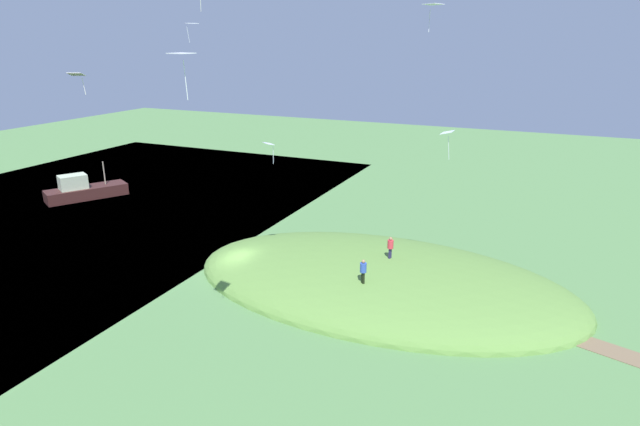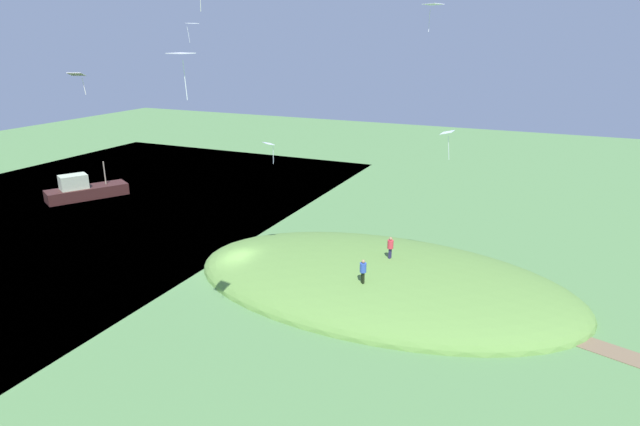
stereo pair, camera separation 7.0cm
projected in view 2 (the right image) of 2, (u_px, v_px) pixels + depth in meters
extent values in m
plane|color=#527E46|center=(235.00, 271.00, 41.73)|extent=(160.00, 160.00, 0.00)
cube|color=navy|center=(19.00, 230.00, 51.38)|extent=(44.11, 80.00, 0.40)
ellipsoid|color=#5D873D|center=(379.00, 284.00, 39.57)|extent=(29.11, 16.79, 4.19)
cube|color=#3B1D1B|center=(87.00, 192.00, 60.94)|extent=(6.54, 8.87, 1.29)
cube|color=#ABB99A|center=(73.00, 182.00, 59.76)|extent=(3.03, 3.42, 1.59)
cylinder|color=gray|center=(105.00, 173.00, 61.56)|extent=(0.14, 0.14, 2.68)
cube|color=#29244E|center=(390.00, 253.00, 38.71)|extent=(0.19, 0.26, 0.78)
cylinder|color=#CE333F|center=(390.00, 244.00, 38.49)|extent=(0.53, 0.53, 0.62)
sphere|color=#9E6E52|center=(391.00, 239.00, 38.36)|extent=(0.23, 0.23, 0.23)
cube|color=black|center=(363.00, 278.00, 35.31)|extent=(0.27, 0.25, 0.81)
cylinder|color=#304EAD|center=(363.00, 268.00, 35.09)|extent=(0.61, 0.61, 0.64)
sphere|color=#9C7454|center=(363.00, 261.00, 34.95)|extent=(0.24, 0.24, 0.24)
cube|color=white|center=(192.00, 23.00, 46.13)|extent=(1.13, 1.25, 0.07)
cylinder|color=white|center=(188.00, 35.00, 46.31)|extent=(0.10, 0.20, 1.34)
cube|color=white|center=(447.00, 132.00, 35.77)|extent=(0.80, 1.14, 0.21)
cylinder|color=white|center=(449.00, 148.00, 36.06)|extent=(0.20, 0.07, 1.59)
cube|color=white|center=(433.00, 4.00, 30.60)|extent=(1.32, 1.23, 0.06)
cylinder|color=white|center=(429.00, 21.00, 31.12)|extent=(0.04, 0.09, 1.24)
cube|color=white|center=(76.00, 74.00, 33.34)|extent=(1.10, 0.91, 0.23)
cylinder|color=white|center=(84.00, 86.00, 33.74)|extent=(0.13, 0.08, 1.04)
cube|color=white|center=(180.00, 53.00, 22.99)|extent=(1.31, 1.09, 0.04)
cylinder|color=white|center=(185.00, 80.00, 23.33)|extent=(0.07, 0.10, 1.71)
cube|color=white|center=(268.00, 144.00, 38.02)|extent=(1.05, 0.99, 0.15)
cylinder|color=white|center=(273.00, 155.00, 38.31)|extent=(0.10, 0.11, 1.28)
cylinder|color=silver|center=(201.00, 4.00, 29.66)|extent=(0.14, 0.14, 0.84)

